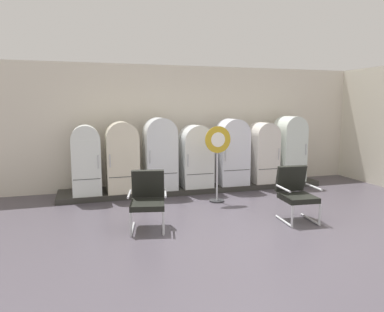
{
  "coord_description": "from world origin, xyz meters",
  "views": [
    {
      "loc": [
        -2.51,
        -4.99,
        2.03
      ],
      "look_at": [
        -0.17,
        2.75,
        0.88
      ],
      "focal_mm": 33.11,
      "sensor_mm": 36.0,
      "label": 1
    }
  ],
  "objects_px": {
    "refrigerator_5": "(263,151)",
    "armchair_right": "(296,192)",
    "refrigerator_1": "(122,155)",
    "refrigerator_6": "(290,146)",
    "refrigerator_3": "(196,154)",
    "refrigerator_4": "(232,150)",
    "refrigerator_0": "(86,157)",
    "sign_stand": "(217,161)",
    "refrigerator_2": "(160,151)",
    "armchair_left": "(148,198)"
  },
  "relations": [
    {
      "from": "refrigerator_1",
      "to": "refrigerator_2",
      "type": "height_order",
      "value": "refrigerator_2"
    },
    {
      "from": "refrigerator_3",
      "to": "refrigerator_6",
      "type": "height_order",
      "value": "refrigerator_6"
    },
    {
      "from": "refrigerator_5",
      "to": "armchair_right",
      "type": "distance_m",
      "value": 2.69
    },
    {
      "from": "refrigerator_2",
      "to": "refrigerator_6",
      "type": "relative_size",
      "value": 1.0
    },
    {
      "from": "refrigerator_5",
      "to": "armchair_left",
      "type": "relative_size",
      "value": 1.56
    },
    {
      "from": "refrigerator_0",
      "to": "refrigerator_5",
      "type": "bearing_deg",
      "value": -0.34
    },
    {
      "from": "armchair_left",
      "to": "sign_stand",
      "type": "relative_size",
      "value": 0.6
    },
    {
      "from": "refrigerator_0",
      "to": "refrigerator_3",
      "type": "relative_size",
      "value": 1.03
    },
    {
      "from": "refrigerator_0",
      "to": "refrigerator_2",
      "type": "height_order",
      "value": "refrigerator_2"
    },
    {
      "from": "refrigerator_4",
      "to": "sign_stand",
      "type": "xyz_separation_m",
      "value": [
        -0.76,
        -1.0,
        -0.08
      ]
    },
    {
      "from": "refrigerator_0",
      "to": "armchair_right",
      "type": "bearing_deg",
      "value": -36.09
    },
    {
      "from": "refrigerator_1",
      "to": "refrigerator_2",
      "type": "xyz_separation_m",
      "value": [
        0.86,
        -0.01,
        0.04
      ]
    },
    {
      "from": "refrigerator_3",
      "to": "refrigerator_5",
      "type": "relative_size",
      "value": 0.97
    },
    {
      "from": "refrigerator_1",
      "to": "refrigerator_6",
      "type": "relative_size",
      "value": 0.95
    },
    {
      "from": "refrigerator_3",
      "to": "armchair_left",
      "type": "xyz_separation_m",
      "value": [
        -1.54,
        -2.23,
        -0.37
      ]
    },
    {
      "from": "refrigerator_1",
      "to": "refrigerator_4",
      "type": "relative_size",
      "value": 0.98
    },
    {
      "from": "refrigerator_3",
      "to": "refrigerator_4",
      "type": "height_order",
      "value": "refrigerator_4"
    },
    {
      "from": "refrigerator_2",
      "to": "refrigerator_0",
      "type": "bearing_deg",
      "value": 179.37
    },
    {
      "from": "refrigerator_5",
      "to": "sign_stand",
      "type": "relative_size",
      "value": 0.93
    },
    {
      "from": "refrigerator_1",
      "to": "refrigerator_5",
      "type": "xyz_separation_m",
      "value": [
        3.49,
        -0.01,
        -0.03
      ]
    },
    {
      "from": "refrigerator_0",
      "to": "refrigerator_3",
      "type": "bearing_deg",
      "value": -0.32
    },
    {
      "from": "refrigerator_1",
      "to": "refrigerator_5",
      "type": "relative_size",
      "value": 1.04
    },
    {
      "from": "armchair_right",
      "to": "refrigerator_1",
      "type": "bearing_deg",
      "value": 137.17
    },
    {
      "from": "refrigerator_4",
      "to": "armchair_left",
      "type": "distance_m",
      "value": 3.32
    },
    {
      "from": "refrigerator_5",
      "to": "refrigerator_3",
      "type": "bearing_deg",
      "value": 179.65
    },
    {
      "from": "refrigerator_0",
      "to": "refrigerator_5",
      "type": "relative_size",
      "value": 1.0
    },
    {
      "from": "refrigerator_0",
      "to": "refrigerator_2",
      "type": "bearing_deg",
      "value": -0.63
    },
    {
      "from": "refrigerator_0",
      "to": "sign_stand",
      "type": "xyz_separation_m",
      "value": [
        2.64,
        -1.05,
        -0.04
      ]
    },
    {
      "from": "refrigerator_2",
      "to": "armchair_right",
      "type": "xyz_separation_m",
      "value": [
        1.91,
        -2.56,
        -0.47
      ]
    },
    {
      "from": "refrigerator_5",
      "to": "armchair_right",
      "type": "relative_size",
      "value": 1.56
    },
    {
      "from": "refrigerator_3",
      "to": "armchair_left",
      "type": "relative_size",
      "value": 1.52
    },
    {
      "from": "refrigerator_0",
      "to": "refrigerator_1",
      "type": "bearing_deg",
      "value": -0.92
    },
    {
      "from": "refrigerator_2",
      "to": "refrigerator_3",
      "type": "bearing_deg",
      "value": 0.26
    },
    {
      "from": "refrigerator_1",
      "to": "refrigerator_6",
      "type": "distance_m",
      "value": 4.25
    },
    {
      "from": "refrigerator_4",
      "to": "refrigerator_6",
      "type": "distance_m",
      "value": 1.62
    },
    {
      "from": "refrigerator_1",
      "to": "refrigerator_3",
      "type": "distance_m",
      "value": 1.72
    },
    {
      "from": "sign_stand",
      "to": "armchair_right",
      "type": "bearing_deg",
      "value": -59.43
    },
    {
      "from": "refrigerator_2",
      "to": "sign_stand",
      "type": "bearing_deg",
      "value": -45.68
    },
    {
      "from": "refrigerator_4",
      "to": "refrigerator_6",
      "type": "bearing_deg",
      "value": 1.39
    },
    {
      "from": "refrigerator_3",
      "to": "refrigerator_5",
      "type": "distance_m",
      "value": 1.77
    },
    {
      "from": "armchair_left",
      "to": "refrigerator_1",
      "type": "bearing_deg",
      "value": 94.73
    },
    {
      "from": "refrigerator_5",
      "to": "refrigerator_6",
      "type": "relative_size",
      "value": 0.91
    },
    {
      "from": "refrigerator_3",
      "to": "armchair_right",
      "type": "bearing_deg",
      "value": -67.73
    },
    {
      "from": "refrigerator_2",
      "to": "refrigerator_4",
      "type": "height_order",
      "value": "refrigerator_2"
    },
    {
      "from": "refrigerator_0",
      "to": "refrigerator_1",
      "type": "xyz_separation_m",
      "value": [
        0.77,
        -0.01,
        0.03
      ]
    },
    {
      "from": "refrigerator_4",
      "to": "armchair_left",
      "type": "relative_size",
      "value": 1.67
    },
    {
      "from": "armchair_right",
      "to": "refrigerator_5",
      "type": "bearing_deg",
      "value": 74.33
    },
    {
      "from": "refrigerator_3",
      "to": "refrigerator_4",
      "type": "relative_size",
      "value": 0.91
    },
    {
      "from": "armchair_right",
      "to": "refrigerator_4",
      "type": "bearing_deg",
      "value": 93.13
    },
    {
      "from": "refrigerator_4",
      "to": "armchair_left",
      "type": "height_order",
      "value": "refrigerator_4"
    }
  ]
}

